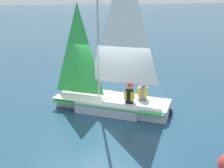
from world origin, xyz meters
The scene contains 4 objects.
ground_plane centered at (0.00, 0.00, 0.00)m, with size 260.00×260.00×0.00m, color navy.
sailboat_main centered at (0.01, -0.01, 0.75)m, with size 4.48×3.97×5.82m.
sailor_helm centered at (0.48, -0.61, 0.63)m, with size 0.43×0.42×1.16m.
sailor_crew centered at (1.10, -0.45, 0.63)m, with size 0.43×0.42×1.16m.
Camera 1 is at (-3.18, -9.77, 4.29)m, focal length 45.00 mm.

